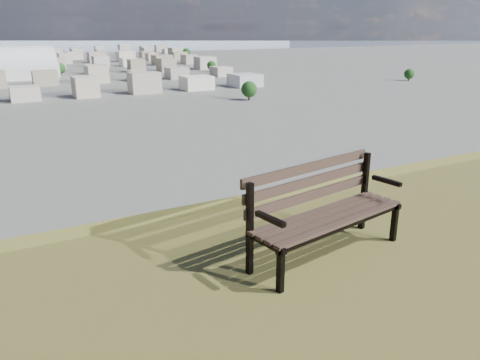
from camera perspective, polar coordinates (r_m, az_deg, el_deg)
park_bench at (r=5.10m, az=10.01°, el=-3.09°), size 1.96×0.92×0.99m
arena at (r=292.03m, az=-27.13°, el=11.90°), size 56.11×24.81×23.45m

